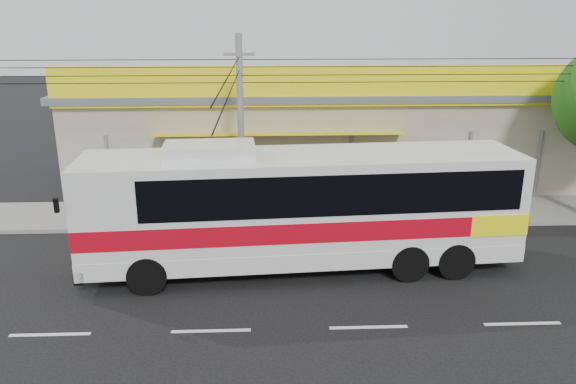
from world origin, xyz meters
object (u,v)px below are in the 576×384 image
coach_bus (309,202)px  utility_pole (239,70)px  motorbike_red (214,197)px  motorbike_dark (182,205)px

coach_bus → utility_pole: size_ratio=0.39×
coach_bus → motorbike_red: (-3.38, 5.49, -1.57)m
motorbike_dark → motorbike_red: bearing=-44.5°
motorbike_red → motorbike_dark: (-1.13, -1.18, 0.08)m
motorbike_dark → utility_pole: utility_pole is taller
utility_pole → motorbike_dark: bearing=163.1°
motorbike_dark → utility_pole: bearing=-107.6°
coach_bus → utility_pole: bearing=117.2°
coach_bus → motorbike_red: coach_bus is taller
motorbike_red → coach_bus: bearing=-170.4°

